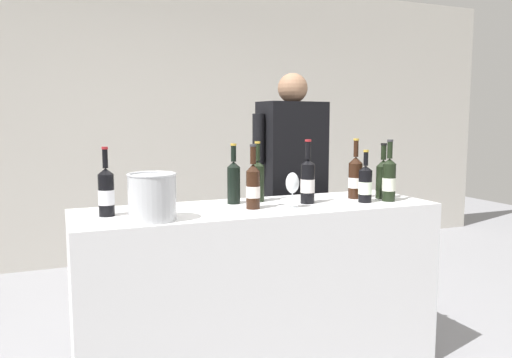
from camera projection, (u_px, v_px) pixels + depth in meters
name	position (u px, v px, depth m)	size (l,w,h in m)	color
wall_back	(160.00, 120.00, 5.08)	(8.00, 0.10, 2.80)	beige
counter	(259.00, 290.00, 2.80)	(1.96, 0.61, 0.94)	white
wine_bottle_0	(253.00, 186.00, 2.65)	(0.07, 0.07, 0.34)	black
wine_bottle_1	(234.00, 181.00, 2.81)	(0.07, 0.07, 0.34)	black
wine_bottle_2	(355.00, 177.00, 3.01)	(0.08, 0.08, 0.36)	black
wine_bottle_3	(106.00, 192.00, 2.45)	(0.08, 0.08, 0.34)	black
wine_bottle_4	(383.00, 177.00, 3.00)	(0.08, 0.08, 0.33)	black
wine_bottle_5	(257.00, 179.00, 2.89)	(0.08, 0.08, 0.35)	black
wine_bottle_6	(365.00, 184.00, 2.86)	(0.08, 0.08, 0.30)	black
wine_bottle_7	(389.00, 179.00, 2.90)	(0.08, 0.08, 0.36)	black
wine_bottle_8	(308.00, 181.00, 2.83)	(0.08, 0.08, 0.36)	black
wine_glass	(292.00, 184.00, 2.68)	(0.07, 0.07, 0.19)	silver
ice_bucket	(152.00, 197.00, 2.34)	(0.23, 0.23, 0.22)	silver
person_server	(292.00, 203.00, 3.49)	(0.60, 0.29, 1.72)	black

